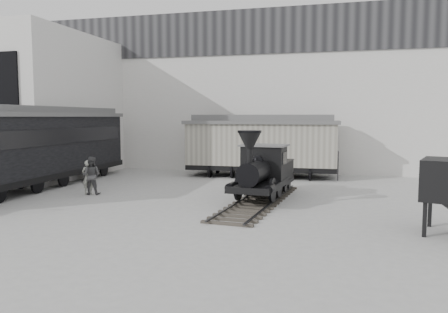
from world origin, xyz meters
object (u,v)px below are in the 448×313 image
(boxcar, at_px, (261,144))
(visitor_b, at_px, (91,176))
(locomotive, at_px, (262,175))
(passenger_coach, at_px, (37,146))
(visitor_a, at_px, (88,177))

(boxcar, xyz_separation_m, visitor_b, (-7.05, -8.35, -1.13))
(locomotive, xyz_separation_m, passenger_coach, (-12.38, 0.60, 1.06))
(boxcar, height_order, passenger_coach, passenger_coach)
(visitor_a, bearing_deg, passenger_coach, -25.67)
(locomotive, relative_size, boxcar, 0.94)
(boxcar, relative_size, visitor_b, 5.16)
(passenger_coach, height_order, visitor_a, passenger_coach)
(passenger_coach, relative_size, visitor_b, 8.08)
(boxcar, xyz_separation_m, passenger_coach, (-11.05, -7.11, 0.16))
(locomotive, height_order, visitor_b, locomotive)
(passenger_coach, relative_size, visitor_a, 8.92)
(passenger_coach, bearing_deg, visitor_a, -18.65)
(passenger_coach, bearing_deg, visitor_b, -17.86)
(locomotive, xyz_separation_m, visitor_a, (-8.56, -0.64, -0.32))
(visitor_a, bearing_deg, boxcar, -138.51)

